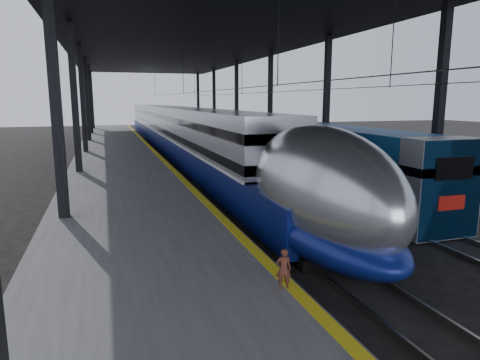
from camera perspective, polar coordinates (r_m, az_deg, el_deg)
name	(u,v)px	position (r m, az deg, el deg)	size (l,w,h in m)	color
ground	(277,281)	(12.23, 4.91, -13.22)	(160.00, 160.00, 0.00)	black
platform	(119,166)	(30.65, -15.81, 1.86)	(6.00, 80.00, 1.00)	#4C4C4F
yellow_strip	(160,157)	(30.79, -10.64, 3.06)	(0.30, 80.00, 0.01)	gold
rails	(230,166)	(31.95, -1.29, 1.84)	(6.52, 80.00, 0.16)	slate
canopy	(194,39)	(31.24, -6.19, 18.21)	(18.00, 75.00, 9.47)	black
tgv_train	(177,132)	(39.91, -8.42, 6.29)	(3.03, 65.20, 4.34)	#B2B4B9
second_train	(230,134)	(40.57, -1.28, 6.20)	(2.64, 56.05, 3.64)	#164F93
child	(284,269)	(9.21, 5.85, -11.71)	(0.32, 0.21, 0.88)	#55271C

